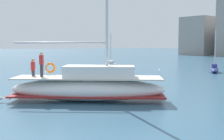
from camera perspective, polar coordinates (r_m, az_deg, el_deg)
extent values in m
plane|color=#38607A|center=(19.18, -6.38, -5.33)|extent=(400.00, 400.00, 0.00)
ellipsoid|color=white|center=(17.59, -4.93, -3.96)|extent=(8.36, 8.61, 1.40)
cube|color=maroon|center=(17.65, -4.93, -4.97)|extent=(8.24, 8.48, 0.10)
cube|color=beige|center=(17.49, -4.95, -1.56)|extent=(7.89, 8.13, 0.08)
cube|color=white|center=(17.37, -2.61, -0.30)|extent=(4.20, 4.29, 0.70)
cylinder|color=#B7B7BC|center=(17.67, -10.44, 5.46)|extent=(4.06, 4.25, 0.12)
cylinder|color=silver|center=(17.42, 9.59, 0.04)|extent=(0.69, 0.66, 0.06)
torus|color=orange|center=(19.11, -12.37, 0.44)|extent=(0.58, 0.60, 0.70)
cylinder|color=#33333D|center=(18.05, -14.06, -0.09)|extent=(0.20, 0.20, 0.80)
cube|color=red|center=(18.00, -14.11, 2.07)|extent=(0.37, 0.37, 0.56)
sphere|color=beige|center=(17.99, -14.14, 3.31)|extent=(0.20, 0.20, 0.20)
cylinder|color=red|center=(18.22, -13.91, 1.95)|extent=(0.09, 0.09, 0.50)
cylinder|color=red|center=(17.80, -14.31, 1.87)|extent=(0.09, 0.09, 0.50)
cylinder|color=#33333D|center=(18.81, -15.67, -0.60)|extent=(0.20, 0.20, 0.35)
cube|color=red|center=(18.77, -15.70, 0.78)|extent=(0.37, 0.37, 0.56)
sphere|color=tan|center=(18.75, -15.73, 1.97)|extent=(0.20, 0.20, 0.20)
cylinder|color=red|center=(18.99, -15.49, 0.68)|extent=(0.09, 0.09, 0.50)
cylinder|color=red|center=(18.57, -15.91, 0.57)|extent=(0.09, 0.09, 0.50)
torus|color=silver|center=(17.97, -13.34, 0.61)|extent=(0.59, 0.57, 0.76)
ellipsoid|color=white|center=(42.99, -0.13, 0.96)|extent=(2.88, 3.78, 0.63)
cube|color=white|center=(42.77, -0.21, 1.63)|extent=(1.34, 1.64, 0.40)
cylinder|color=silver|center=(42.60, -0.25, 4.39)|extent=(0.11, 0.11, 4.52)
ellipsoid|color=navy|center=(37.56, 20.04, 0.06)|extent=(2.76, 4.09, 0.66)
cube|color=navy|center=(37.72, 20.07, 0.89)|extent=(1.32, 1.75, 0.40)
cylinder|color=silver|center=(37.74, 20.17, 4.07)|extent=(0.11, 0.11, 4.58)
ellipsoid|color=silver|center=(18.23, -21.69, -5.41)|extent=(0.40, 0.35, 0.16)
sphere|color=silver|center=(18.40, -21.54, -5.21)|extent=(0.11, 0.11, 0.11)
cone|color=gold|center=(18.47, -21.48, -5.21)|extent=(0.08, 0.07, 0.04)
cube|color=#9E9993|center=(18.15, -20.78, -5.36)|extent=(0.45, 0.56, 0.15)
sphere|color=#EA4C19|center=(24.04, -14.71, -2.93)|extent=(0.55, 0.55, 0.55)
cylinder|color=black|center=(24.00, -14.73, -2.22)|extent=(0.04, 0.04, 0.60)
cube|color=gray|center=(100.98, 18.03, 6.52)|extent=(9.48, 15.05, 12.52)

